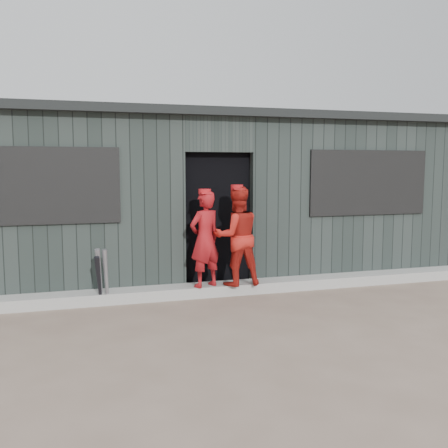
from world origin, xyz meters
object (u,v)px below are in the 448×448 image
object	(u,v)px
bat_mid	(106,277)
dugout	(196,197)
bat_left	(100,277)
player_red_left	(205,239)
bat_right	(99,281)
player_grey_back	(232,242)
player_red_right	(237,236)

from	to	relation	value
bat_mid	dugout	distance (m)	2.64
bat_left	player_red_left	bearing A→B (deg)	1.81
bat_right	player_grey_back	size ratio (longest dim) A/B	0.56
bat_right	dugout	xyz separation A→B (m)	(1.72, 1.90, 0.94)
bat_mid	player_grey_back	world-z (taller)	player_grey_back
bat_left	player_red_left	xyz separation A→B (m)	(1.41, 0.04, 0.43)
bat_right	player_red_left	size ratio (longest dim) A/B	0.54
bat_right	player_grey_back	world-z (taller)	player_grey_back
bat_right	player_red_right	xyz separation A→B (m)	(1.87, 0.09, 0.49)
bat_left	bat_mid	xyz separation A→B (m)	(0.08, -0.03, -0.01)
bat_right	dugout	world-z (taller)	dugout
player_red_left	player_red_right	distance (m)	0.45
bat_mid	bat_right	bearing A→B (deg)	-155.47
bat_left	player_grey_back	distance (m)	2.20
bat_left	dugout	distance (m)	2.66
bat_left	bat_right	bearing A→B (deg)	-100.61
player_red_right	player_grey_back	xyz separation A→B (m)	(0.17, 0.79, -0.21)
bat_mid	player_red_left	xyz separation A→B (m)	(1.33, 0.07, 0.43)
bat_mid	player_red_right	distance (m)	1.84
player_red_right	dugout	size ratio (longest dim) A/B	0.17
player_grey_back	dugout	size ratio (longest dim) A/B	0.15
bat_left	dugout	xyz separation A→B (m)	(1.71, 1.83, 0.90)
player_red_left	bat_mid	bearing A→B (deg)	-20.35
bat_right	player_red_left	bearing A→B (deg)	4.68
dugout	bat_left	bearing A→B (deg)	-132.98
player_red_left	player_grey_back	world-z (taller)	player_red_left
player_grey_back	bat_left	bearing A→B (deg)	28.92
bat_right	player_grey_back	xyz separation A→B (m)	(2.04, 0.88, 0.29)
player_red_left	player_red_right	world-z (taller)	player_red_right
bat_left	player_red_left	world-z (taller)	player_red_left
bat_mid	player_grey_back	xyz separation A→B (m)	(1.95, 0.84, 0.25)
bat_right	player_red_right	world-z (taller)	player_red_right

